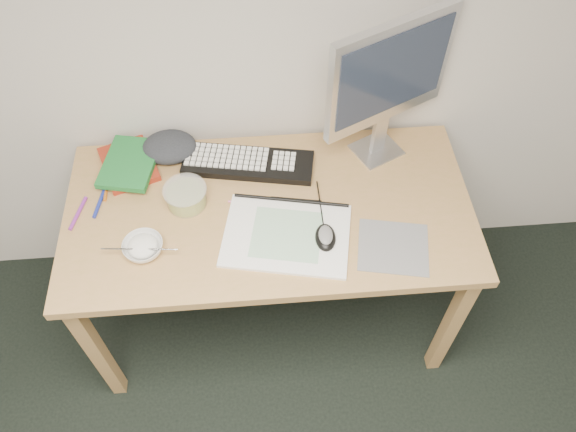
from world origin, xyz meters
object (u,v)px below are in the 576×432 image
keyboard (248,163)px  desk (270,222)px  rice_bowl (143,248)px  sketchpad (286,235)px  monitor (389,77)px

keyboard → desk: bearing=-62.1°
desk → rice_bowl: bearing=-161.0°
desk → sketchpad: 0.16m
monitor → rice_bowl: (-0.83, -0.38, -0.32)m
desk → monitor: 0.64m
desk → rice_bowl: size_ratio=10.73×
rice_bowl → keyboard: bearing=44.5°
monitor → rice_bowl: monitor is taller
sketchpad → monitor: bearing=56.3°
desk → keyboard: (-0.06, 0.20, 0.10)m
desk → rice_bowl: 0.45m
desk → keyboard: size_ratio=2.99×
keyboard → monitor: size_ratio=0.86×
keyboard → rice_bowl: size_ratio=3.59×
sketchpad → monitor: 0.61m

